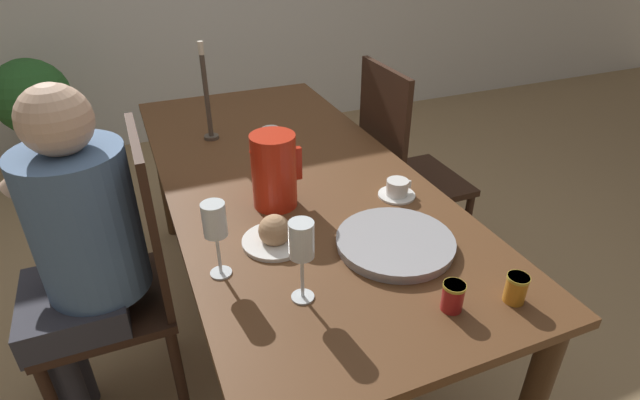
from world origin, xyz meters
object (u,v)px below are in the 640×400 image
at_px(chair_opposite, 402,170).
at_px(teacup_near_person, 397,189).
at_px(wine_glass_water, 215,223).
at_px(serving_tray, 395,243).
at_px(person_seated, 78,246).
at_px(potted_plant, 34,104).
at_px(candlestick_tall, 207,101).
at_px(jam_jar_red, 453,295).
at_px(jam_jar_amber, 516,287).
at_px(wine_glass_juice, 302,244).
at_px(red_pitcher, 274,171).
at_px(teacup_across, 271,136).
at_px(bread_plate, 275,234).
at_px(chair_person_side, 124,279).

xyz_separation_m(chair_opposite, teacup_near_person, (-0.33, -0.50, 0.23)).
relative_size(wine_glass_water, serving_tray, 0.64).
height_order(chair_opposite, person_seated, person_seated).
relative_size(serving_tray, potted_plant, 0.41).
xyz_separation_m(person_seated, candlestick_tall, (0.52, 0.58, 0.18)).
bearing_deg(jam_jar_red, jam_jar_amber, -12.31).
bearing_deg(wine_glass_juice, chair_opposite, 46.55).
distance_m(red_pitcher, candlestick_tall, 0.61).
distance_m(candlestick_tall, potted_plant, 1.62).
bearing_deg(candlestick_tall, wine_glass_juice, -89.82).
xyz_separation_m(person_seated, wine_glass_water, (0.36, -0.31, 0.18)).
xyz_separation_m(serving_tray, jam_jar_red, (-0.00, -0.27, 0.03)).
relative_size(wine_glass_water, jam_jar_red, 2.88).
bearing_deg(red_pitcher, serving_tray, -56.10).
distance_m(teacup_across, jam_jar_red, 1.12).
xyz_separation_m(person_seated, wine_glass_juice, (0.52, -0.48, 0.18)).
bearing_deg(serving_tray, wine_glass_juice, -162.81).
distance_m(red_pitcher, teacup_near_person, 0.42).
xyz_separation_m(chair_opposite, teacup_across, (-0.59, 0.09, 0.23)).
distance_m(red_pitcher, jam_jar_amber, 0.78).
distance_m(wine_glass_water, bread_plate, 0.23).
bearing_deg(teacup_near_person, chair_opposite, 56.17).
xyz_separation_m(bread_plate, jam_jar_red, (0.31, -0.42, 0.01)).
relative_size(chair_opposite, potted_plant, 1.25).
relative_size(jam_jar_amber, potted_plant, 0.09).
bearing_deg(bread_plate, wine_glass_water, -155.86).
bearing_deg(potted_plant, teacup_near_person, -58.26).
bearing_deg(teacup_across, candlestick_tall, 150.88).
bearing_deg(jam_jar_red, teacup_across, 95.07).
distance_m(teacup_across, potted_plant, 1.81).
bearing_deg(bread_plate, candlestick_tall, 90.93).
bearing_deg(person_seated, chair_person_side, -69.30).
bearing_deg(person_seated, jam_jar_red, -128.04).
bearing_deg(bread_plate, jam_jar_red, -54.04).
bearing_deg(wine_glass_water, teacup_across, 63.46).
relative_size(jam_jar_amber, candlestick_tall, 0.19).
relative_size(chair_person_side, jam_jar_amber, 13.52).
height_order(teacup_across, jam_jar_red, jam_jar_red).
xyz_separation_m(wine_glass_juice, potted_plant, (-0.81, 2.42, -0.35)).
height_order(wine_glass_juice, teacup_near_person, wine_glass_juice).
bearing_deg(candlestick_tall, teacup_near_person, -56.42).
bearing_deg(red_pitcher, jam_jar_amber, -59.07).
height_order(person_seated, teacup_across, person_seated).
xyz_separation_m(wine_glass_water, teacup_across, (0.38, 0.77, -0.13)).
height_order(chair_person_side, red_pitcher, chair_person_side).
relative_size(person_seated, wine_glass_water, 5.55).
relative_size(teacup_near_person, teacup_across, 1.00).
height_order(wine_glass_juice, jam_jar_amber, wine_glass_juice).
distance_m(jam_jar_amber, potted_plant, 2.93).
xyz_separation_m(person_seated, bread_plate, (0.53, -0.23, 0.05)).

